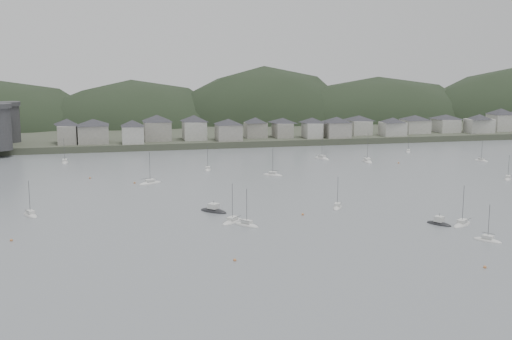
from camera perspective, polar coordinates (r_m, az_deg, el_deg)
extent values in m
plane|color=slate|center=(139.30, 6.98, -7.56)|extent=(900.00, 900.00, 0.00)
cube|color=#383D2D|center=(424.24, -6.68, 4.32)|extent=(900.00, 250.00, 3.00)
ellipsoid|color=black|center=(401.26, -10.89, 2.25)|extent=(132.08, 90.41, 79.74)
ellipsoid|color=black|center=(412.90, 0.71, 2.26)|extent=(133.88, 88.37, 101.41)
ellipsoid|color=black|center=(431.82, 10.64, 2.74)|extent=(165.81, 81.78, 82.55)
cylinder|color=#353538|center=(323.57, -21.11, 3.83)|extent=(10.00, 10.00, 17.00)
cube|color=#353538|center=(310.03, -21.44, 3.11)|extent=(3.50, 30.00, 12.00)
cube|color=gray|center=(309.31, -16.41, 3.06)|extent=(8.34, 12.91, 8.59)
pyramid|color=#27262B|center=(308.72, -16.47, 4.13)|extent=(15.78, 15.78, 3.01)
cube|color=gray|center=(308.18, -14.25, 3.11)|extent=(13.68, 13.35, 8.36)
pyramid|color=#27262B|center=(307.61, -14.29, 4.16)|extent=(20.07, 20.07, 2.93)
cube|color=#9E9D95|center=(303.01, -10.91, 3.10)|extent=(9.78, 10.20, 8.08)
pyramid|color=#27262B|center=(302.44, -10.94, 4.13)|extent=(14.83, 14.83, 2.83)
cube|color=gray|center=(313.15, -8.77, 3.47)|extent=(12.59, 13.33, 9.09)
pyramid|color=#27262B|center=(312.55, -8.80, 4.59)|extent=(19.24, 19.24, 3.18)
cube|color=#9E9D95|center=(313.41, -5.50, 3.52)|extent=(10.74, 12.17, 8.87)
pyramid|color=#27262B|center=(312.82, -5.52, 4.61)|extent=(17.01, 17.01, 3.10)
cube|color=gray|center=(309.43, -2.46, 3.37)|extent=(11.63, 12.09, 7.69)
pyramid|color=#27262B|center=(308.90, -2.47, 4.32)|extent=(17.61, 17.61, 2.69)
cube|color=gray|center=(320.97, -0.05, 3.58)|extent=(10.37, 9.35, 7.44)
pyramid|color=#27262B|center=(320.46, -0.05, 4.48)|extent=(14.65, 14.65, 2.60)
cube|color=gray|center=(321.90, 2.37, 3.58)|extent=(8.24, 12.20, 7.22)
pyramid|color=#27262B|center=(321.41, 2.38, 4.44)|extent=(15.17, 15.17, 2.53)
cube|color=#9E9D95|center=(320.84, 5.02, 3.55)|extent=(8.06, 10.91, 7.46)
pyramid|color=#27262B|center=(320.34, 5.03, 4.44)|extent=(14.08, 14.08, 2.61)
cube|color=gray|center=(323.43, 7.18, 3.58)|extent=(11.73, 11.78, 7.66)
pyramid|color=#27262B|center=(322.92, 7.20, 4.49)|extent=(17.46, 17.46, 2.68)
cube|color=#9E9D95|center=(338.25, 9.13, 3.77)|extent=(10.19, 13.02, 7.33)
pyramid|color=#27262B|center=(337.78, 9.15, 4.60)|extent=(17.23, 17.23, 2.57)
cube|color=#9E9D95|center=(336.13, 12.06, 3.60)|extent=(11.70, 9.81, 6.88)
pyramid|color=#27262B|center=(335.68, 12.08, 4.39)|extent=(15.97, 15.97, 2.41)
cube|color=#9E9D95|center=(351.38, 13.95, 3.80)|extent=(12.83, 12.48, 7.00)
pyramid|color=#27262B|center=(350.95, 13.98, 4.57)|extent=(18.79, 18.79, 2.45)
cube|color=#9E9D95|center=(360.46, 16.52, 3.83)|extent=(11.07, 13.50, 6.97)
pyramid|color=#27262B|center=(360.04, 16.56, 4.57)|extent=(18.25, 18.25, 2.44)
cube|color=#9E9D95|center=(361.66, 19.23, 3.73)|extent=(13.75, 9.12, 7.34)
pyramid|color=#27262B|center=(361.22, 19.28, 4.51)|extent=(16.97, 16.97, 2.57)
cube|color=#9E9D95|center=(375.96, 20.93, 3.97)|extent=(11.37, 11.57, 9.05)
pyramid|color=#27262B|center=(375.46, 20.99, 4.90)|extent=(17.03, 17.03, 3.17)
ellipsoid|color=silver|center=(243.84, -4.31, 0.00)|extent=(3.61, 7.33, 1.41)
cube|color=silver|center=(243.67, -4.31, 0.23)|extent=(2.01, 2.72, 0.70)
cylinder|color=#3F3F42|center=(243.11, -4.32, 1.06)|extent=(0.12, 0.12, 8.78)
cylinder|color=#3F3F42|center=(244.75, -4.42, 0.40)|extent=(0.73, 3.12, 0.10)
ellipsoid|color=silver|center=(280.96, 19.40, 0.77)|extent=(4.15, 6.91, 1.32)
cube|color=silver|center=(280.82, 19.42, 0.96)|extent=(2.12, 2.65, 0.70)
cylinder|color=#3F3F42|center=(280.37, 19.45, 1.63)|extent=(0.12, 0.12, 8.23)
cylinder|color=#3F3F42|center=(279.60, 19.48, 1.03)|extent=(1.07, 2.83, 0.10)
ellipsoid|color=silver|center=(241.21, 21.49, -0.77)|extent=(5.86, 6.72, 1.36)
cube|color=silver|center=(241.05, 21.51, -0.54)|extent=(2.63, 2.80, 0.70)
cylinder|color=#3F3F42|center=(240.50, 21.56, 0.26)|extent=(0.12, 0.12, 8.50)
cylinder|color=#3F3F42|center=(240.59, 21.79, -0.44)|extent=(1.94, 2.49, 0.10)
ellipsoid|color=silver|center=(266.40, 9.87, 0.72)|extent=(3.92, 9.67, 1.88)
cube|color=silver|center=(266.21, 9.87, 0.98)|extent=(2.39, 3.48, 0.70)
cylinder|color=#3F3F42|center=(265.53, 9.90, 2.00)|extent=(0.12, 0.12, 11.78)
cylinder|color=#3F3F42|center=(267.60, 9.71, 1.15)|extent=(0.51, 4.23, 0.10)
ellipsoid|color=silver|center=(162.29, -0.83, -4.96)|extent=(6.45, 7.41, 1.50)
cube|color=silver|center=(162.02, -0.83, -4.60)|extent=(2.90, 3.09, 0.70)
cylinder|color=#3F3F42|center=(161.13, -0.83, -3.30)|extent=(0.12, 0.12, 9.37)
cylinder|color=#3F3F42|center=(160.71, -1.03, -4.52)|extent=(2.13, 2.74, 0.10)
ellipsoid|color=silver|center=(272.20, 5.88, 1.00)|extent=(5.84, 9.39, 1.79)
cube|color=silver|center=(272.02, 5.88, 1.25)|extent=(2.95, 3.63, 0.70)
cylinder|color=#3F3F42|center=(271.39, 5.90, 2.20)|extent=(0.12, 0.12, 11.20)
cylinder|color=#3F3F42|center=(270.35, 5.87, 1.31)|extent=(1.52, 3.81, 0.10)
ellipsoid|color=silver|center=(219.37, -9.39, -1.20)|extent=(8.84, 6.33, 1.71)
cube|color=silver|center=(219.15, -9.40, -0.91)|extent=(3.52, 3.04, 0.70)
cylinder|color=#3F3F42|center=(218.40, -9.43, 0.21)|extent=(0.12, 0.12, 10.67)
cylinder|color=#3F3F42|center=(219.67, -9.77, -0.75)|extent=(3.46, 1.85, 0.10)
ellipsoid|color=silver|center=(298.97, 13.39, 1.57)|extent=(4.25, 6.22, 1.19)
cube|color=silver|center=(298.84, 13.40, 1.74)|extent=(2.07, 2.45, 0.70)
cylinder|color=#3F3F42|center=(298.45, 13.42, 2.31)|extent=(0.12, 0.12, 7.46)
cylinder|color=#3F3F42|center=(299.44, 13.24, 1.87)|extent=(1.22, 2.48, 0.10)
ellipsoid|color=silver|center=(182.89, 7.25, -3.35)|extent=(5.25, 7.28, 1.41)
cube|color=silver|center=(182.67, 7.26, -3.04)|extent=(2.51, 2.90, 0.70)
cylinder|color=#3F3F42|center=(181.92, 7.28, -1.95)|extent=(0.12, 0.12, 8.79)
cylinder|color=#3F3F42|center=(181.72, 7.56, -2.94)|extent=(1.55, 2.85, 0.10)
ellipsoid|color=silver|center=(158.20, 19.91, -5.95)|extent=(5.66, 6.81, 1.36)
cube|color=silver|center=(157.94, 19.93, -5.61)|extent=(2.58, 2.80, 0.70)
cylinder|color=#3F3F42|center=(157.11, 20.01, -4.41)|extent=(0.12, 0.12, 8.48)
cylinder|color=#3F3F42|center=(158.99, 19.96, -5.31)|extent=(1.83, 2.56, 0.10)
ellipsoid|color=silver|center=(165.56, -2.11, -4.67)|extent=(7.59, 7.41, 1.61)
cube|color=silver|center=(165.29, -2.11, -4.30)|extent=(3.26, 3.22, 0.70)
cylinder|color=#3F3F42|center=(164.35, -2.12, -2.92)|extent=(0.12, 0.12, 10.05)
cylinder|color=#3F3F42|center=(164.40, -1.69, -4.18)|extent=(2.69, 2.57, 0.10)
ellipsoid|color=silver|center=(182.78, -19.43, -3.85)|extent=(5.55, 7.79, 1.50)
cube|color=silver|center=(182.54, -19.45, -3.52)|extent=(2.67, 3.09, 0.70)
cylinder|color=#3F3F42|center=(181.74, -19.51, -2.36)|extent=(0.12, 0.12, 9.39)
cylinder|color=#3F3F42|center=(181.33, -19.69, -3.45)|extent=(1.62, 3.06, 0.10)
ellipsoid|color=silver|center=(231.93, 1.50, -0.48)|extent=(7.57, 6.79, 1.55)
cube|color=silver|center=(231.74, 1.50, -0.22)|extent=(3.17, 3.03, 0.70)
cylinder|color=#3F3F42|center=(231.09, 1.51, 0.74)|extent=(0.12, 0.12, 9.67)
cylinder|color=#3F3F42|center=(232.75, 1.71, -0.04)|extent=(2.77, 2.27, 0.10)
ellipsoid|color=silver|center=(170.83, 17.86, -4.69)|extent=(8.10, 6.78, 1.62)
cube|color=silver|center=(170.57, 17.88, -4.33)|extent=(3.34, 3.09, 0.70)
cylinder|color=#3F3F42|center=(169.65, 17.95, -2.99)|extent=(0.12, 0.12, 10.11)
cylinder|color=#3F3F42|center=(170.35, 18.37, -4.18)|extent=(3.03, 2.18, 0.10)
ellipsoid|color=silver|center=(271.99, -16.64, 0.63)|extent=(2.74, 8.04, 1.60)
cube|color=silver|center=(271.82, -16.65, 0.86)|extent=(1.82, 2.83, 0.70)
cylinder|color=#3F3F42|center=(271.26, -16.70, 1.71)|extent=(0.12, 0.12, 9.98)
cylinder|color=#3F3F42|center=(270.33, -16.69, 0.93)|extent=(0.18, 3.59, 0.10)
ellipsoid|color=black|center=(169.97, 15.96, -4.67)|extent=(5.70, 7.08, 1.50)
cube|color=silver|center=(169.63, 15.99, -4.21)|extent=(2.70, 2.75, 1.40)
cylinder|color=#3F3F42|center=(169.43, 16.00, -3.91)|extent=(0.10, 0.10, 1.20)
ellipsoid|color=black|center=(177.29, -3.80, -3.71)|extent=(8.20, 8.38, 1.90)
cube|color=silver|center=(176.92, -3.80, -3.21)|extent=(3.53, 3.54, 1.40)
cylinder|color=#3F3F42|center=(176.72, -3.81, -2.92)|extent=(0.10, 0.10, 1.20)
sphere|color=#C27540|center=(173.72, 4.18, -3.96)|extent=(0.70, 0.70, 0.70)
sphere|color=#C27540|center=(138.26, 19.69, -8.14)|extent=(0.70, 0.70, 0.70)
sphere|color=#C27540|center=(159.33, -20.94, -5.87)|extent=(0.70, 0.70, 0.70)
sphere|color=#C27540|center=(221.08, -10.75, -1.13)|extent=(0.70, 0.70, 0.70)
sphere|color=#C27540|center=(233.68, -14.55, -0.69)|extent=(0.70, 0.70, 0.70)
sphere|color=#C27540|center=(134.82, -1.90, -8.02)|extent=(0.70, 0.70, 0.70)
sphere|color=#C27540|center=(265.46, 12.57, 0.61)|extent=(0.70, 0.70, 0.70)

